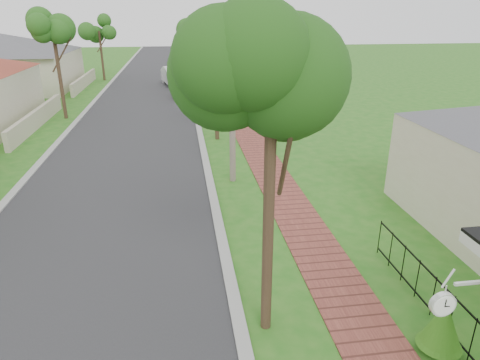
{
  "coord_description": "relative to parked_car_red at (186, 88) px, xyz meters",
  "views": [
    {
      "loc": [
        -0.38,
        -5.73,
        6.31
      ],
      "look_at": [
        1.33,
        6.27,
        1.5
      ],
      "focal_mm": 32.0,
      "sensor_mm": 36.0,
      "label": 1
    }
  ],
  "objects": [
    {
      "name": "road",
      "position": [
        -3.21,
        -8.28,
        -0.67
      ],
      "size": [
        7.0,
        120.0,
        0.02
      ],
      "primitive_type": "cube",
      "color": "#28282B",
      "rests_on": "ground"
    },
    {
      "name": "kerb_right",
      "position": [
        0.44,
        -8.28,
        -0.67
      ],
      "size": [
        0.3,
        120.0,
        0.1
      ],
      "primitive_type": "cube",
      "color": "#9E9E99",
      "rests_on": "ground"
    },
    {
      "name": "kerb_left",
      "position": [
        -6.86,
        -8.28,
        -0.67
      ],
      "size": [
        0.3,
        120.0,
        0.1
      ],
      "primitive_type": "cube",
      "color": "#9E9E99",
      "rests_on": "ground"
    },
    {
      "name": "sidewalk",
      "position": [
        3.04,
        -8.28,
        -0.67
      ],
      "size": [
        1.5,
        120.0,
        0.03
      ],
      "primitive_type": "cube",
      "color": "brown",
      "rests_on": "ground"
    },
    {
      "name": "picket_fence",
      "position": [
        4.69,
        -28.28,
        -0.14
      ],
      "size": [
        0.03,
        8.02,
        1.0
      ],
      "color": "black",
      "rests_on": "ground"
    },
    {
      "name": "street_trees",
      "position": [
        -3.08,
        -1.44,
        3.87
      ],
      "size": [
        10.7,
        37.65,
        5.89
      ],
      "color": "#382619",
      "rests_on": "ground"
    },
    {
      "name": "far_house_grey",
      "position": [
        -15.18,
        5.72,
        1.67
      ],
      "size": [
        15.56,
        15.56,
        4.6
      ],
      "color": "beige",
      "rests_on": "ground"
    },
    {
      "name": "parked_car_red",
      "position": [
        0.0,
        0.0,
        0.0
      ],
      "size": [
        2.25,
        4.15,
        1.34
      ],
      "primitive_type": "imported",
      "rotation": [
        0.0,
        0.0,
        -0.18
      ],
      "color": "#610E14",
      "rests_on": "ground"
    },
    {
      "name": "parked_car_white",
      "position": [
        -0.87,
        5.33,
        0.15
      ],
      "size": [
        2.73,
        5.24,
        1.64
      ],
      "primitive_type": "imported",
      "rotation": [
        0.0,
        0.0,
        0.21
      ],
      "color": "white",
      "rests_on": "ground"
    },
    {
      "name": "near_tree",
      "position": [
        1.0,
        -26.78,
        4.23
      ],
      "size": [
        2.39,
        2.39,
        6.13
      ],
      "color": "#382619",
      "rests_on": "ground"
    },
    {
      "name": "utility_pole",
      "position": [
        1.36,
        -18.28,
        3.4
      ],
      "size": [
        1.2,
        0.24,
        8.02
      ],
      "color": "slate",
      "rests_on": "ground"
    },
    {
      "name": "station_clock",
      "position": [
        3.48,
        -28.88,
        1.28
      ],
      "size": [
        1.06,
        0.13,
        0.61
      ],
      "color": "white",
      "rests_on": "ground"
    }
  ]
}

